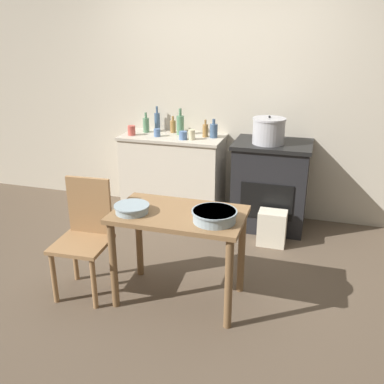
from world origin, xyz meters
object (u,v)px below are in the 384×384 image
at_px(bottle_center_left, 214,130).
at_px(chair, 85,234).
at_px(work_table, 179,229).
at_px(mixing_bowl_large, 214,215).
at_px(bottle_center_right, 205,130).
at_px(bottle_left, 157,121).
at_px(flour_sack, 272,228).
at_px(cup_right, 183,135).
at_px(bottle_center, 180,125).
at_px(bottle_far_left, 146,125).
at_px(cup_mid_right, 132,130).
at_px(stock_pot, 269,131).
at_px(cup_far_right, 192,135).
at_px(cup_end_right, 157,133).
at_px(bottle_mid_left, 173,126).
at_px(mixing_bowl_small, 132,208).
at_px(stove, 270,185).

bearing_deg(bottle_center_left, chair, -109.39).
bearing_deg(work_table, mixing_bowl_large, -14.91).
bearing_deg(bottle_center_right, work_table, -81.58).
relative_size(mixing_bowl_large, bottle_center_right, 1.71).
bearing_deg(bottle_left, flour_sack, -24.65).
bearing_deg(bottle_center_right, cup_right, -137.66).
bearing_deg(bottle_center, bottle_far_left, -179.35).
distance_m(cup_mid_right, cup_right, 0.59).
bearing_deg(bottle_far_left, work_table, -60.61).
bearing_deg(mixing_bowl_large, stock_pot, 84.20).
distance_m(cup_far_right, cup_end_right, 0.40).
bearing_deg(bottle_center, work_table, -72.22).
relative_size(mixing_bowl_large, bottle_mid_left, 1.75).
xyz_separation_m(chair, bottle_mid_left, (0.11, 1.81, 0.49)).
distance_m(cup_mid_right, cup_end_right, 0.29).
height_order(chair, mixing_bowl_small, chair).
bearing_deg(mixing_bowl_small, stove, 63.74).
distance_m(stove, cup_mid_right, 1.60).
bearing_deg(bottle_far_left, cup_mid_right, -118.10).
relative_size(mixing_bowl_large, cup_mid_right, 3.05).
height_order(stove, mixing_bowl_small, stove).
height_order(bottle_left, cup_far_right, bottle_left).
relative_size(mixing_bowl_large, bottle_far_left, 1.44).
bearing_deg(stove, stock_pot, -124.22).
height_order(mixing_bowl_large, bottle_center_left, bottle_center_left).
bearing_deg(stock_pot, bottle_center_right, 168.56).
relative_size(flour_sack, cup_right, 4.07).
bearing_deg(stove, bottle_center, 174.21).
bearing_deg(bottle_mid_left, cup_end_right, -113.11).
relative_size(bottle_center, cup_mid_right, 2.72).
height_order(mixing_bowl_small, bottle_left, bottle_left).
height_order(stock_pot, mixing_bowl_large, stock_pot).
relative_size(stove, bottle_center_right, 4.95).
height_order(work_table, stock_pot, stock_pot).
distance_m(bottle_left, bottle_center_left, 0.71).
height_order(work_table, bottle_center, bottle_center).
distance_m(flour_sack, bottle_mid_left, 1.58).
height_order(chair, bottle_far_left, bottle_far_left).
relative_size(stove, bottle_center_left, 4.61).
xyz_separation_m(work_table, bottle_mid_left, (-0.64, 1.73, 0.38)).
xyz_separation_m(stove, stock_pot, (-0.05, -0.07, 0.58)).
relative_size(stove, bottle_center, 3.23).
height_order(bottle_center_left, cup_mid_right, bottle_center_left).
bearing_deg(chair, cup_right, 75.28).
xyz_separation_m(work_table, cup_right, (-0.43, 1.45, 0.35)).
xyz_separation_m(mixing_bowl_small, bottle_left, (-0.52, 1.87, 0.25)).
relative_size(stock_pot, cup_end_right, 3.95).
bearing_deg(bottle_left, bottle_center, -19.18).
bearing_deg(stock_pot, mixing_bowl_large, -95.80).
relative_size(flour_sack, bottle_center_left, 1.75).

